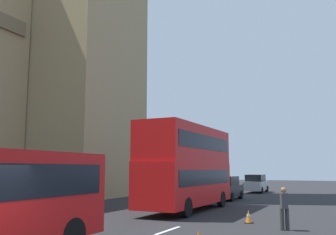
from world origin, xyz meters
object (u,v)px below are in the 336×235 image
at_px(double_decker_bus, 188,164).
at_px(sedan_lead, 226,188).
at_px(pedestrian_near_cones, 284,207).
at_px(sedan_trailing, 256,184).
at_px(traffic_cone_east, 249,217).

distance_m(double_decker_bus, sedan_lead, 8.84).
bearing_deg(pedestrian_near_cones, sedan_trailing, 14.71).
relative_size(sedan_lead, pedestrian_near_cones, 2.60).
xyz_separation_m(sedan_lead, sedan_trailing, (10.51, -0.13, 0.00)).
height_order(sedan_trailing, pedestrian_near_cones, sedan_trailing).
distance_m(traffic_cone_east, pedestrian_near_cones, 2.35).
bearing_deg(sedan_trailing, pedestrian_near_cones, -165.29).
height_order(double_decker_bus, sedan_lead, double_decker_bus).
bearing_deg(traffic_cone_east, pedestrian_near_cones, -128.10).
relative_size(sedan_trailing, traffic_cone_east, 7.59).
relative_size(sedan_trailing, pedestrian_near_cones, 2.60).
bearing_deg(double_decker_bus, sedan_trailing, 0.40).
distance_m(sedan_lead, sedan_trailing, 10.51).
distance_m(double_decker_bus, traffic_cone_east, 6.12).
height_order(double_decker_bus, traffic_cone_east, double_decker_bus).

